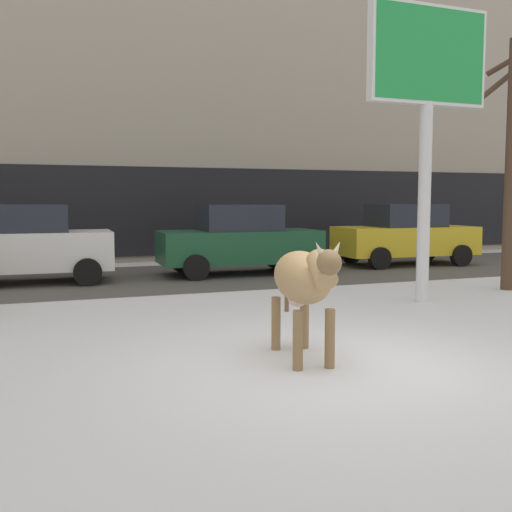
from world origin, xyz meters
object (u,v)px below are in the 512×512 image
object	(u,v)px
bare_tree_left_lot	(511,158)
cow_tan	(303,280)
billboard	(428,74)
pedestrian_near_billboard	(264,234)
car_yellow_sedan	(405,235)
car_white_hatchback	(33,244)
car_darkgreen_sedan	(239,240)

from	to	relation	value
bare_tree_left_lot	cow_tan	bearing A→B (deg)	-150.59
billboard	pedestrian_near_billboard	xyz separation A→B (m)	(-0.00, 8.45, -3.43)
car_yellow_sedan	car_white_hatchback	bearing A→B (deg)	-177.85
car_darkgreen_sedan	cow_tan	bearing A→B (deg)	-103.68
car_white_hatchback	pedestrian_near_billboard	xyz separation A→B (m)	(7.00, 3.05, -0.05)
car_white_hatchback	bare_tree_left_lot	distance (m)	10.97
cow_tan	car_white_hatchback	size ratio (longest dim) A/B	0.54
car_white_hatchback	pedestrian_near_billboard	world-z (taller)	car_white_hatchback
cow_tan	pedestrian_near_billboard	world-z (taller)	pedestrian_near_billboard
car_white_hatchback	car_darkgreen_sedan	distance (m)	5.10
car_darkgreen_sedan	car_yellow_sedan	world-z (taller)	same
cow_tan	car_darkgreen_sedan	xyz separation A→B (m)	(2.04, 8.39, -0.09)
bare_tree_left_lot	car_white_hatchback	bearing A→B (deg)	154.41
billboard	car_yellow_sedan	world-z (taller)	billboard
car_darkgreen_sedan	car_yellow_sedan	xyz separation A→B (m)	(5.46, 0.43, 0.00)
cow_tan	bare_tree_left_lot	world-z (taller)	bare_tree_left_lot
billboard	pedestrian_near_billboard	size ratio (longest dim) A/B	3.21
pedestrian_near_billboard	bare_tree_left_lot	distance (m)	8.42
billboard	car_darkgreen_sedan	xyz separation A→B (m)	(-1.90, 5.36, -3.41)
cow_tan	car_yellow_sedan	world-z (taller)	car_yellow_sedan
car_white_hatchback	pedestrian_near_billboard	size ratio (longest dim) A/B	2.06
car_darkgreen_sedan	pedestrian_near_billboard	distance (m)	3.62
car_yellow_sedan	pedestrian_near_billboard	distance (m)	4.44
car_yellow_sedan	bare_tree_left_lot	bearing A→B (deg)	-99.24
car_white_hatchback	car_darkgreen_sedan	xyz separation A→B (m)	(5.10, -0.03, -0.02)
pedestrian_near_billboard	car_white_hatchback	bearing A→B (deg)	-156.43
billboard	bare_tree_left_lot	bearing A→B (deg)	15.00
bare_tree_left_lot	billboard	bearing A→B (deg)	-165.00
car_yellow_sedan	pedestrian_near_billboard	size ratio (longest dim) A/B	2.47
cow_tan	pedestrian_near_billboard	xyz separation A→B (m)	(3.94, 11.48, -0.11)
billboard	car_darkgreen_sedan	bearing A→B (deg)	109.50
car_white_hatchback	billboard	bearing A→B (deg)	-37.62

